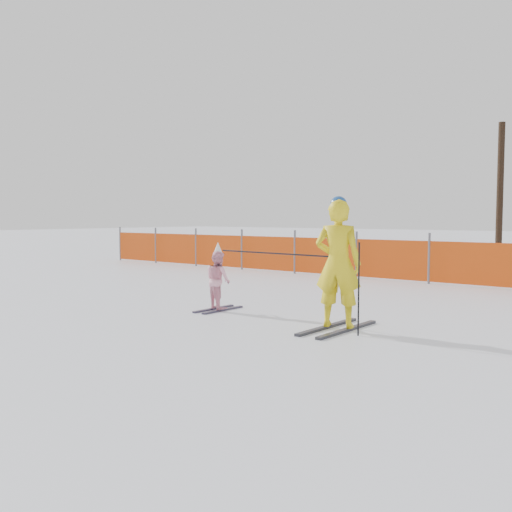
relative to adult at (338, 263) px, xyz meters
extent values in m
plane|color=white|center=(-1.62, -0.38, -0.97)|extent=(120.00, 120.00, 0.00)
cube|color=black|center=(-0.17, 0.00, -0.95)|extent=(0.09, 1.59, 0.04)
cube|color=black|center=(0.17, 0.00, -0.95)|extent=(0.09, 1.59, 0.04)
imported|color=yellow|center=(0.00, 0.00, 0.00)|extent=(0.78, 0.62, 1.86)
sphere|color=#19478D|center=(0.00, 0.00, 0.85)|extent=(0.24, 0.24, 0.24)
cube|color=black|center=(-2.63, 0.17, -0.96)|extent=(0.09, 1.00, 0.03)
cube|color=black|center=(-2.41, 0.17, -0.96)|extent=(0.09, 1.00, 0.03)
imported|color=#FFA6BC|center=(-2.52, 0.17, -0.43)|extent=(0.59, 0.52, 1.02)
cone|color=white|center=(-2.52, 0.17, 0.11)|extent=(0.19, 0.19, 0.24)
cylinder|color=black|center=(0.45, -0.20, -0.32)|extent=(0.02, 0.02, 1.30)
cylinder|color=black|center=(-1.26, 0.09, 0.09)|extent=(2.27, 0.18, 0.02)
cylinder|color=#595960|center=(-13.17, 6.32, -0.35)|extent=(0.06, 0.06, 1.25)
cylinder|color=#595960|center=(-11.17, 6.32, -0.35)|extent=(0.06, 0.06, 1.25)
cylinder|color=#595960|center=(-9.17, 6.32, -0.35)|extent=(0.06, 0.06, 1.25)
cylinder|color=#595960|center=(-7.17, 6.32, -0.35)|extent=(0.06, 0.06, 1.25)
cylinder|color=#595960|center=(-5.17, 6.32, -0.35)|extent=(0.06, 0.06, 1.25)
cylinder|color=#595960|center=(-3.17, 6.32, -0.35)|extent=(0.06, 0.06, 1.25)
cylinder|color=#595960|center=(-1.17, 6.32, -0.35)|extent=(0.06, 0.06, 1.25)
cube|color=#DA450B|center=(-4.57, 6.32, -0.42)|extent=(17.21, 0.03, 1.00)
cylinder|color=black|center=(-0.98, 11.40, 1.30)|extent=(0.20, 0.20, 4.54)
camera|label=1|loc=(4.23, -7.17, 0.68)|focal=40.00mm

